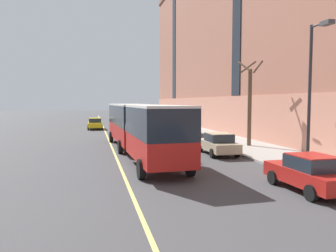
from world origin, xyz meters
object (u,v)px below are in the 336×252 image
parked_car_champagne_1 (218,144)px  street_lamp (313,84)px  parked_car_darkgray_3 (189,134)px  parked_car_green_4 (160,124)px  street_tree_mid_block (250,102)px  taxi_cab (95,124)px  parked_car_red_0 (309,173)px  city_bus (139,125)px

parked_car_champagne_1 → street_lamp: 8.77m
parked_car_darkgray_3 → parked_car_green_4: 13.83m
street_tree_mid_block → street_lamp: street_lamp is taller
parked_car_darkgray_3 → taxi_cab: (-8.51, 16.65, 0.00)m
taxi_cab → street_tree_mid_block: street_tree_mid_block is taller
street_tree_mid_block → parked_car_red_0: bearing=-106.3°
city_bus → parked_car_champagne_1: size_ratio=4.13×
street_lamp → parked_car_green_4: bearing=93.3°
parked_car_green_4 → street_tree_mid_block: street_tree_mid_block is taller
city_bus → taxi_cab: city_bus is taller
street_lamp → parked_car_darkgray_3: bearing=96.5°
parked_car_green_4 → taxi_cab: 9.02m
parked_car_green_4 → taxi_cab: bearing=161.8°
parked_car_green_4 → taxi_cab: (-8.56, 2.82, -0.00)m
street_tree_mid_block → street_lamp: size_ratio=0.95×
street_tree_mid_block → city_bus: bearing=-171.0°
parked_car_champagne_1 → parked_car_green_4: same height
parked_car_green_4 → taxi_cab: size_ratio=1.05×
parked_car_green_4 → parked_car_red_0: bearing=-90.0°
taxi_cab → street_tree_mid_block: (12.34, -21.28, 2.95)m
parked_car_red_0 → parked_car_darkgray_3: bearing=90.2°
parked_car_red_0 → taxi_cab: size_ratio=0.95×
city_bus → street_tree_mid_block: size_ratio=2.62×
parked_car_darkgray_3 → parked_car_red_0: bearing=-89.8°
city_bus → parked_car_darkgray_3: city_bus is taller
parked_car_champagne_1 → parked_car_green_4: 21.51m
parked_car_darkgray_3 → parked_car_green_4: same height
parked_car_darkgray_3 → taxi_cab: size_ratio=1.01×
city_bus → parked_car_red_0: size_ratio=4.33×
parked_car_green_4 → street_lamp: 29.47m
taxi_cab → street_tree_mid_block: bearing=-59.9°
parked_car_champagne_1 → parked_car_darkgray_3: size_ratio=0.99×
parked_car_red_0 → street_lamp: size_ratio=0.58×
taxi_cab → street_tree_mid_block: 24.78m
street_tree_mid_block → street_lamp: (-2.10, -10.71, 0.89)m
city_bus → street_lamp: size_ratio=2.50×
parked_car_red_0 → parked_car_champagne_1: 9.90m
parked_car_darkgray_3 → taxi_cab: 18.69m
taxi_cab → street_lamp: (10.24, -31.99, 3.85)m
parked_car_champagne_1 → city_bus: bearing=164.2°
parked_car_red_0 → street_lamp: bearing=52.9°
street_tree_mid_block → street_lamp: bearing=-101.1°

